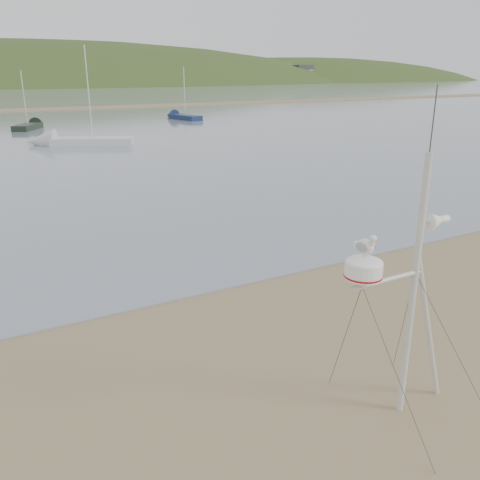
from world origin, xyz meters
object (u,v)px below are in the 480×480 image
sailboat_blue_far (178,116)px  sailboat_white_near (64,141)px  mast_rig (407,345)px  sailboat_dark_mid (33,125)px

sailboat_blue_far → sailboat_white_near: bearing=-134.4°
mast_rig → sailboat_dark_mid: (1.57, 46.66, -0.87)m
mast_rig → sailboat_white_near: bearing=87.1°
sailboat_dark_mid → mast_rig: bearing=-91.9°
sailboat_dark_mid → sailboat_blue_far: bearing=9.1°
sailboat_blue_far → sailboat_dark_mid: bearing=-170.9°
sailboat_dark_mid → sailboat_white_near: sailboat_white_near is taller
sailboat_white_near → sailboat_dark_mid: bearing=90.6°
sailboat_dark_mid → sailboat_blue_far: size_ratio=0.90×
sailboat_white_near → sailboat_blue_far: (15.40, 15.74, 0.00)m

